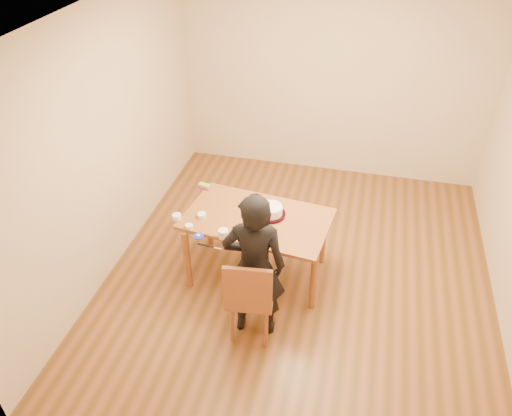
% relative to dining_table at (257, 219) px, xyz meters
% --- Properties ---
extents(room_shell, '(4.00, 4.50, 2.70)m').
position_rel_dining_table_xyz_m(room_shell, '(0.45, 0.46, 0.62)').
color(room_shell, brown).
rests_on(room_shell, ground).
extents(dining_table, '(1.52, 1.01, 0.04)m').
position_rel_dining_table_xyz_m(dining_table, '(0.00, 0.00, 0.00)').
color(dining_table, brown).
rests_on(dining_table, floor).
extents(dining_chair, '(0.41, 0.41, 0.04)m').
position_rel_dining_table_xyz_m(dining_chair, '(0.15, -0.77, -0.28)').
color(dining_chair, brown).
rests_on(dining_chair, floor).
extents(cake_plate, '(0.31, 0.31, 0.02)m').
position_rel_dining_table_xyz_m(cake_plate, '(0.12, 0.07, 0.03)').
color(cake_plate, '#AF0B2E').
rests_on(cake_plate, dining_table).
extents(cake, '(0.24, 0.24, 0.08)m').
position_rel_dining_table_xyz_m(cake, '(0.12, 0.07, 0.08)').
color(cake, white).
rests_on(cake, cake_plate).
extents(frosting_dome, '(0.24, 0.24, 0.03)m').
position_rel_dining_table_xyz_m(frosting_dome, '(0.12, 0.07, 0.13)').
color(frosting_dome, white).
rests_on(frosting_dome, cake).
extents(frosting_tub, '(0.10, 0.10, 0.09)m').
position_rel_dining_table_xyz_m(frosting_tub, '(-0.24, -0.38, 0.06)').
color(frosting_tub, white).
rests_on(frosting_tub, dining_table).
extents(frosting_lid, '(0.10, 0.10, 0.01)m').
position_rel_dining_table_xyz_m(frosting_lid, '(-0.47, -0.42, 0.02)').
color(frosting_lid, '#1C28B8').
rests_on(frosting_lid, dining_table).
extents(frosting_dollop, '(0.04, 0.04, 0.02)m').
position_rel_dining_table_xyz_m(frosting_dollop, '(-0.47, -0.42, 0.04)').
color(frosting_dollop, white).
rests_on(frosting_dollop, frosting_lid).
extents(ramekin_green, '(0.08, 0.08, 0.04)m').
position_rel_dining_table_xyz_m(ramekin_green, '(-0.60, -0.32, 0.04)').
color(ramekin_green, white).
rests_on(ramekin_green, dining_table).
extents(ramekin_yellow, '(0.09, 0.09, 0.04)m').
position_rel_dining_table_xyz_m(ramekin_yellow, '(-0.54, -0.12, 0.04)').
color(ramekin_yellow, white).
rests_on(ramekin_yellow, dining_table).
extents(ramekin_multi, '(0.09, 0.09, 0.04)m').
position_rel_dining_table_xyz_m(ramekin_multi, '(-0.77, -0.20, 0.04)').
color(ramekin_multi, white).
rests_on(ramekin_multi, dining_table).
extents(candy_box_pink, '(0.16, 0.11, 0.02)m').
position_rel_dining_table_xyz_m(candy_box_pink, '(-0.68, 0.39, 0.03)').
color(candy_box_pink, '#E23589').
rests_on(candy_box_pink, dining_table).
extents(candy_box_green, '(0.14, 0.10, 0.02)m').
position_rel_dining_table_xyz_m(candy_box_green, '(-0.69, 0.40, 0.05)').
color(candy_box_green, green).
rests_on(candy_box_green, candy_box_pink).
extents(spatula, '(0.16, 0.03, 0.01)m').
position_rel_dining_table_xyz_m(spatula, '(-0.36, -0.54, 0.02)').
color(spatula, black).
rests_on(spatula, dining_table).
extents(person, '(0.60, 0.44, 1.53)m').
position_rel_dining_table_xyz_m(person, '(0.15, -0.73, 0.03)').
color(person, black).
rests_on(person, floor).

